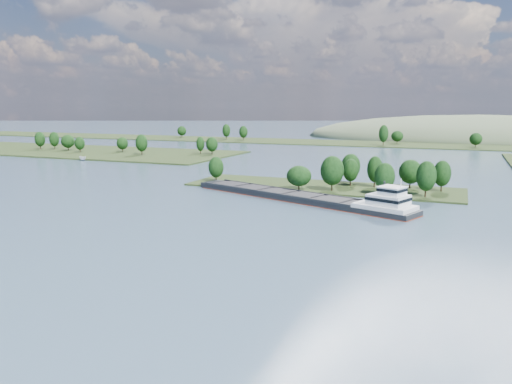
% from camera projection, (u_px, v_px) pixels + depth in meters
% --- Properties ---
extents(ground, '(1800.00, 1800.00, 0.00)m').
position_uv_depth(ground, '(262.00, 222.00, 130.34)').
color(ground, '#3C5468').
rests_on(ground, ground).
extents(tree_island, '(100.00, 31.51, 13.51)m').
position_uv_depth(tree_island, '(341.00, 179.00, 180.64)').
color(tree_island, '#212F15').
rests_on(tree_island, ground).
extents(left_bank, '(300.00, 80.00, 13.95)m').
position_uv_depth(left_bank, '(31.00, 148.00, 343.84)').
color(left_bank, '#212F15').
rests_on(left_bank, ground).
extents(back_shoreline, '(900.00, 60.00, 16.58)m').
position_uv_depth(back_shoreline, '(406.00, 144.00, 382.06)').
color(back_shoreline, '#212F15').
rests_on(back_shoreline, ground).
extents(hill_west, '(320.00, 160.00, 44.00)m').
position_uv_depth(hill_west, '(478.00, 139.00, 453.43)').
color(hill_west, '#4B5A3E').
rests_on(hill_west, ground).
extents(cargo_barge, '(80.51, 37.73, 11.13)m').
position_uv_depth(cargo_barge, '(310.00, 198.00, 157.07)').
color(cargo_barge, black).
rests_on(cargo_barge, ground).
extents(motorboat, '(6.89, 4.89, 2.50)m').
position_uv_depth(motorboat, '(83.00, 158.00, 275.85)').
color(motorboat, silver).
rests_on(motorboat, ground).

